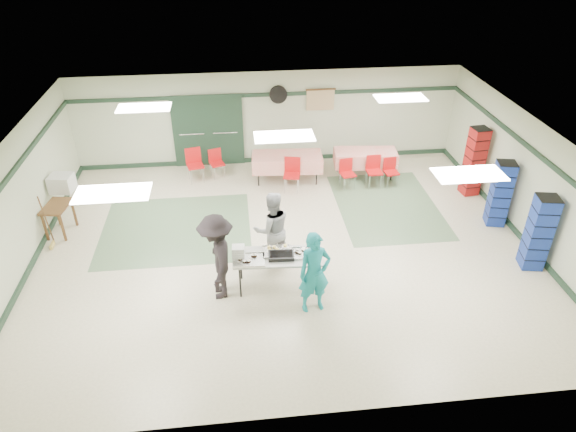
{
  "coord_description": "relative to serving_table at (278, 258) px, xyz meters",
  "views": [
    {
      "loc": [
        -0.98,
        -9.5,
        6.73
      ],
      "look_at": [
        0.04,
        -0.3,
        0.98
      ],
      "focal_mm": 32.0,
      "sensor_mm": 36.0,
      "label": 1
    }
  ],
  "objects": [
    {
      "name": "floor",
      "position": [
        0.27,
        1.39,
        -0.71
      ],
      "size": [
        11.0,
        11.0,
        0.0
      ],
      "primitive_type": "plane",
      "color": "beige",
      "rests_on": "ground"
    },
    {
      "name": "ceiling",
      "position": [
        0.27,
        1.39,
        1.99
      ],
      "size": [
        11.0,
        11.0,
        0.0
      ],
      "primitive_type": "plane",
      "rotation": [
        3.14,
        0.0,
        0.0
      ],
      "color": "white",
      "rests_on": "wall_back"
    },
    {
      "name": "wall_back",
      "position": [
        0.27,
        5.89,
        0.64
      ],
      "size": [
        11.0,
        0.0,
        11.0
      ],
      "primitive_type": "plane",
      "rotation": [
        1.57,
        0.0,
        0.0
      ],
      "color": "#B7BDA1",
      "rests_on": "floor"
    },
    {
      "name": "wall_front",
      "position": [
        0.27,
        -3.11,
        0.64
      ],
      "size": [
        11.0,
        0.0,
        11.0
      ],
      "primitive_type": "plane",
      "rotation": [
        -1.57,
        0.0,
        0.0
      ],
      "color": "#B7BDA1",
      "rests_on": "floor"
    },
    {
      "name": "wall_left",
      "position": [
        -5.23,
        1.39,
        0.64
      ],
      "size": [
        0.0,
        9.0,
        9.0
      ],
      "primitive_type": "plane",
      "rotation": [
        1.57,
        0.0,
        1.57
      ],
      "color": "#B7BDA1",
      "rests_on": "floor"
    },
    {
      "name": "wall_right",
      "position": [
        5.77,
        1.39,
        0.64
      ],
      "size": [
        0.0,
        9.0,
        9.0
      ],
      "primitive_type": "plane",
      "rotation": [
        1.57,
        0.0,
        -1.57
      ],
      "color": "#B7BDA1",
      "rests_on": "floor"
    },
    {
      "name": "trim_back",
      "position": [
        0.27,
        5.86,
        1.34
      ],
      "size": [
        11.0,
        0.06,
        0.1
      ],
      "primitive_type": "cube",
      "color": "#1C3324",
      "rests_on": "wall_back"
    },
    {
      "name": "baseboard_back",
      "position": [
        0.27,
        5.86,
        -0.65
      ],
      "size": [
        11.0,
        0.06,
        0.12
      ],
      "primitive_type": "cube",
      "color": "#1C3324",
      "rests_on": "floor"
    },
    {
      "name": "trim_left",
      "position": [
        -5.2,
        1.39,
        1.34
      ],
      "size": [
        0.06,
        9.0,
        0.1
      ],
      "primitive_type": "cube",
      "rotation": [
        0.0,
        0.0,
        1.57
      ],
      "color": "#1C3324",
      "rests_on": "wall_back"
    },
    {
      "name": "baseboard_left",
      "position": [
        -5.2,
        1.39,
        -0.65
      ],
      "size": [
        0.06,
        9.0,
        0.12
      ],
      "primitive_type": "cube",
      "rotation": [
        0.0,
        0.0,
        1.57
      ],
      "color": "#1C3324",
      "rests_on": "floor"
    },
    {
      "name": "trim_right",
      "position": [
        5.74,
        1.39,
        1.34
      ],
      "size": [
        0.06,
        9.0,
        0.1
      ],
      "primitive_type": "cube",
      "rotation": [
        0.0,
        0.0,
        1.57
      ],
      "color": "#1C3324",
      "rests_on": "wall_back"
    },
    {
      "name": "baseboard_right",
      "position": [
        5.74,
        1.39,
        -0.65
      ],
      "size": [
        0.06,
        9.0,
        0.12
      ],
      "primitive_type": "cube",
      "rotation": [
        0.0,
        0.0,
        1.57
      ],
      "color": "#1C3324",
      "rests_on": "floor"
    },
    {
      "name": "green_patch_a",
      "position": [
        -2.23,
        2.39,
        -0.71
      ],
      "size": [
        3.5,
        3.0,
        0.01
      ],
      "primitive_type": "cube",
      "color": "#5E7B5A",
      "rests_on": "floor"
    },
    {
      "name": "green_patch_b",
      "position": [
        3.07,
        2.89,
        -0.71
      ],
      "size": [
        2.5,
        3.5,
        0.01
      ],
      "primitive_type": "cube",
      "color": "#5E7B5A",
      "rests_on": "floor"
    },
    {
      "name": "double_door_left",
      "position": [
        -1.93,
        5.83,
        0.34
      ],
      "size": [
        0.9,
        0.06,
        2.1
      ],
      "primitive_type": "cube",
      "color": "gray",
      "rests_on": "floor"
    },
    {
      "name": "double_door_right",
      "position": [
        -0.98,
        5.83,
        0.34
      ],
      "size": [
        0.9,
        0.06,
        2.1
      ],
      "primitive_type": "cube",
      "color": "gray",
      "rests_on": "floor"
    },
    {
      "name": "door_frame",
      "position": [
        -1.46,
        5.81,
        0.34
      ],
      "size": [
        2.0,
        0.03,
        2.15
      ],
      "primitive_type": "cube",
      "color": "#1C3324",
      "rests_on": "floor"
    },
    {
      "name": "wall_fan",
      "position": [
        0.57,
        5.83,
        1.34
      ],
      "size": [
        0.5,
        0.1,
        0.5
      ],
      "primitive_type": "cylinder",
      "rotation": [
        1.57,
        0.0,
        0.0
      ],
      "color": "black",
      "rests_on": "wall_back"
    },
    {
      "name": "scroll_banner",
      "position": [
        1.77,
        5.83,
        1.14
      ],
      "size": [
        0.8,
        0.02,
        0.6
      ],
      "primitive_type": "cube",
      "color": "tan",
      "rests_on": "wall_back"
    },
    {
      "name": "serving_table",
      "position": [
        0.0,
        0.0,
        0.0
      ],
      "size": [
        1.8,
        0.82,
        0.76
      ],
      "rotation": [
        0.0,
        0.0,
        -0.06
      ],
      "color": "#AEAFA9",
      "rests_on": "floor"
    },
    {
      "name": "sheet_tray_right",
      "position": [
        0.55,
        0.0,
        0.06
      ],
      "size": [
        0.56,
        0.44,
        0.02
      ],
      "primitive_type": "cube",
      "rotation": [
        0.0,
        0.0,
        -0.06
      ],
      "color": "silver",
      "rests_on": "serving_table"
    },
    {
      "name": "sheet_tray_mid",
      "position": [
        -0.02,
        0.12,
        0.06
      ],
      "size": [
        0.58,
        0.45,
        0.02
      ],
      "primitive_type": "cube",
      "rotation": [
        0.0,
        0.0,
        -0.06
      ],
      "color": "silver",
      "rests_on": "serving_table"
    },
    {
      "name": "sheet_tray_left",
      "position": [
        -0.59,
        -0.09,
        0.06
      ],
      "size": [
        0.64,
        0.5,
        0.02
      ],
      "primitive_type": "cube",
      "rotation": [
        0.0,
        0.0,
        -0.06
      ],
      "color": "silver",
      "rests_on": "serving_table"
    },
    {
      "name": "baking_pan",
      "position": [
        0.05,
        -0.05,
        0.09
      ],
      "size": [
        0.52,
        0.34,
        0.08
      ],
      "primitive_type": "cube",
      "rotation": [
        0.0,
        0.0,
        -0.06
      ],
      "color": "black",
      "rests_on": "serving_table"
    },
    {
      "name": "foam_box_stack",
      "position": [
        -0.78,
        0.01,
        0.18
      ],
      "size": [
        0.25,
        0.23,
        0.27
      ],
      "primitive_type": "cube",
      "rotation": [
        0.0,
        0.0,
        -0.06
      ],
      "color": "white",
      "rests_on": "serving_table"
    },
    {
      "name": "volunteer_teal",
      "position": [
        0.6,
        -0.72,
        0.13
      ],
      "size": [
        0.68,
        0.51,
        1.68
      ],
      "primitive_type": "imported",
      "rotation": [
        0.0,
        0.0,
        0.18
      ],
      "color": "teal",
      "rests_on": "floor"
    },
    {
      "name": "volunteer_grey",
      "position": [
        -0.05,
        0.84,
        0.13
      ],
      "size": [
        0.93,
        0.79,
        1.69
      ],
      "primitive_type": "imported",
      "rotation": [
        0.0,
        0.0,
        3.34
      ],
      "color": "gray",
      "rests_on": "floor"
    },
    {
      "name": "volunteer_dark",
      "position": [
        -1.19,
        -0.11,
        0.19
      ],
      "size": [
        0.73,
        1.2,
        1.81
      ],
      "primitive_type": "imported",
      "rotation": [
        0.0,
        0.0,
        -1.52
      ],
      "color": "black",
      "rests_on": "floor"
    },
    {
      "name": "dining_table_a",
      "position": [
        2.88,
        4.6,
        -0.14
      ],
      "size": [
        1.78,
        0.93,
        0.77
      ],
      "rotation": [
        0.0,
        0.0,
        -0.1
      ],
      "color": "red",
      "rests_on": "floor"
    },
    {
      "name": "dining_table_b",
      "position": [
        0.68,
        4.6,
        -0.14
      ],
      "size": [
        1.96,
        0.97,
        0.77
      ],
      "rotation": [
        0.0,
        0.0,
        -0.07
      ],
      "color": "red",
      "rests_on": "floor"
    },
    {
      "name": "chair_a",
      "position": [
        2.98,
        4.03,
        -0.19
      ],
      "size": [
        0.41,
        0.41,
        0.86
      ],
      "rotation": [
        0.0,
        0.0,
        0.02
      ],
      "color": "red",
      "rests_on": "floor"
    },
    {
      "name": "chair_b",
      "position": [
        2.23,
        4.03,
        -0.22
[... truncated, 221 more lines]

